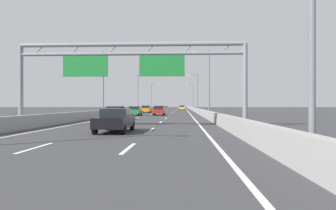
% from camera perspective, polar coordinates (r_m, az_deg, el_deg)
% --- Properties ---
extents(ground_plane, '(260.00, 260.00, 0.00)m').
position_cam_1_polar(ground_plane, '(99.41, 0.41, -0.92)').
color(ground_plane, '#38383A').
extents(lane_dash_left_1, '(0.16, 3.00, 0.01)m').
position_cam_1_polar(lane_dash_left_1, '(13.21, -22.93, -7.17)').
color(lane_dash_left_1, white).
rests_on(lane_dash_left_1, ground_plane).
extents(lane_dash_left_2, '(0.16, 3.00, 0.01)m').
position_cam_1_polar(lane_dash_left_2, '(21.64, -12.56, -4.36)').
color(lane_dash_left_2, white).
rests_on(lane_dash_left_2, ground_plane).
extents(lane_dash_left_3, '(0.16, 3.00, 0.01)m').
position_cam_1_polar(lane_dash_left_3, '(30.40, -8.10, -3.09)').
color(lane_dash_left_3, white).
rests_on(lane_dash_left_3, ground_plane).
extents(lane_dash_left_4, '(0.16, 3.00, 0.01)m').
position_cam_1_polar(lane_dash_left_4, '(39.27, -5.65, -2.38)').
color(lane_dash_left_4, white).
rests_on(lane_dash_left_4, ground_plane).
extents(lane_dash_left_5, '(0.16, 3.00, 0.01)m').
position_cam_1_polar(lane_dash_left_5, '(48.19, -4.11, -1.94)').
color(lane_dash_left_5, white).
rests_on(lane_dash_left_5, ground_plane).
extents(lane_dash_left_6, '(0.16, 3.00, 0.01)m').
position_cam_1_polar(lane_dash_left_6, '(57.13, -3.05, -1.63)').
color(lane_dash_left_6, white).
rests_on(lane_dash_left_6, ground_plane).
extents(lane_dash_left_7, '(0.16, 3.00, 0.01)m').
position_cam_1_polar(lane_dash_left_7, '(66.09, -2.27, -1.40)').
color(lane_dash_left_7, white).
rests_on(lane_dash_left_7, ground_plane).
extents(lane_dash_left_8, '(0.16, 3.00, 0.01)m').
position_cam_1_polar(lane_dash_left_8, '(75.06, -1.69, -1.23)').
color(lane_dash_left_8, white).
rests_on(lane_dash_left_8, ground_plane).
extents(lane_dash_left_9, '(0.16, 3.00, 0.01)m').
position_cam_1_polar(lane_dash_left_9, '(84.03, -1.22, -1.09)').
color(lane_dash_left_9, white).
rests_on(lane_dash_left_9, ground_plane).
extents(lane_dash_left_10, '(0.16, 3.00, 0.01)m').
position_cam_1_polar(lane_dash_left_10, '(93.01, -0.85, -0.98)').
color(lane_dash_left_10, white).
rests_on(lane_dash_left_10, ground_plane).
extents(lane_dash_left_11, '(0.16, 3.00, 0.01)m').
position_cam_1_polar(lane_dash_left_11, '(101.99, -0.54, -0.89)').
color(lane_dash_left_11, white).
rests_on(lane_dash_left_11, ground_plane).
extents(lane_dash_left_12, '(0.16, 3.00, 0.01)m').
position_cam_1_polar(lane_dash_left_12, '(110.98, -0.28, -0.82)').
color(lane_dash_left_12, white).
rests_on(lane_dash_left_12, ground_plane).
extents(lane_dash_left_13, '(0.16, 3.00, 0.01)m').
position_cam_1_polar(lane_dash_left_13, '(119.97, -0.07, -0.76)').
color(lane_dash_left_13, white).
rests_on(lane_dash_left_13, ground_plane).
extents(lane_dash_left_14, '(0.16, 3.00, 0.01)m').
position_cam_1_polar(lane_dash_left_14, '(128.96, 0.12, -0.70)').
color(lane_dash_left_14, white).
rests_on(lane_dash_left_14, ground_plane).
extents(lane_dash_left_15, '(0.16, 3.00, 0.01)m').
position_cam_1_polar(lane_dash_left_15, '(137.95, 0.29, -0.65)').
color(lane_dash_left_15, white).
rests_on(lane_dash_left_15, ground_plane).
extents(lane_dash_left_16, '(0.16, 3.00, 0.01)m').
position_cam_1_polar(lane_dash_left_16, '(146.94, 0.43, -0.61)').
color(lane_dash_left_16, white).
rests_on(lane_dash_left_16, ground_plane).
extents(lane_dash_left_17, '(0.16, 3.00, 0.01)m').
position_cam_1_polar(lane_dash_left_17, '(155.94, 0.56, -0.57)').
color(lane_dash_left_17, white).
rests_on(lane_dash_left_17, ground_plane).
extents(lane_dash_right_1, '(0.16, 3.00, 0.01)m').
position_cam_1_polar(lane_dash_right_1, '(12.12, -7.23, -7.83)').
color(lane_dash_right_1, white).
rests_on(lane_dash_right_1, ground_plane).
extents(lane_dash_right_2, '(0.16, 3.00, 0.01)m').
position_cam_1_polar(lane_dash_right_2, '(20.99, -3.00, -4.49)').
color(lane_dash_right_2, white).
rests_on(lane_dash_right_2, ground_plane).
extents(lane_dash_right_3, '(0.16, 3.00, 0.01)m').
position_cam_1_polar(lane_dash_right_3, '(29.94, -1.31, -3.14)').
color(lane_dash_right_3, white).
rests_on(lane_dash_right_3, ground_plane).
extents(lane_dash_right_4, '(0.16, 3.00, 0.01)m').
position_cam_1_polar(lane_dash_right_4, '(38.91, -0.39, -2.40)').
color(lane_dash_right_4, white).
rests_on(lane_dash_right_4, ground_plane).
extents(lane_dash_right_5, '(0.16, 3.00, 0.01)m').
position_cam_1_polar(lane_dash_right_5, '(47.90, 0.18, -1.95)').
color(lane_dash_right_5, white).
rests_on(lane_dash_right_5, ground_plane).
extents(lane_dash_right_6, '(0.16, 3.00, 0.01)m').
position_cam_1_polar(lane_dash_right_6, '(56.89, 0.56, -1.63)').
color(lane_dash_right_6, white).
rests_on(lane_dash_right_6, ground_plane).
extents(lane_dash_right_7, '(0.16, 3.00, 0.01)m').
position_cam_1_polar(lane_dash_right_7, '(65.88, 0.85, -1.41)').
color(lane_dash_right_7, white).
rests_on(lane_dash_right_7, ground_plane).
extents(lane_dash_right_8, '(0.16, 3.00, 0.01)m').
position_cam_1_polar(lane_dash_right_8, '(74.87, 1.06, -1.23)').
color(lane_dash_right_8, white).
rests_on(lane_dash_right_8, ground_plane).
extents(lane_dash_right_9, '(0.16, 3.00, 0.01)m').
position_cam_1_polar(lane_dash_right_9, '(83.87, 1.23, -1.10)').
color(lane_dash_right_9, white).
rests_on(lane_dash_right_9, ground_plane).
extents(lane_dash_right_10, '(0.16, 3.00, 0.01)m').
position_cam_1_polar(lane_dash_right_10, '(92.86, 1.37, -0.99)').
color(lane_dash_right_10, white).
rests_on(lane_dash_right_10, ground_plane).
extents(lane_dash_right_11, '(0.16, 3.00, 0.01)m').
position_cam_1_polar(lane_dash_right_11, '(101.86, 1.48, -0.90)').
color(lane_dash_right_11, white).
rests_on(lane_dash_right_11, ground_plane).
extents(lane_dash_right_12, '(0.16, 3.00, 0.01)m').
position_cam_1_polar(lane_dash_right_12, '(110.86, 1.57, -0.82)').
color(lane_dash_right_12, white).
rests_on(lane_dash_right_12, ground_plane).
extents(lane_dash_right_13, '(0.16, 3.00, 0.01)m').
position_cam_1_polar(lane_dash_right_13, '(119.85, 1.65, -0.76)').
color(lane_dash_right_13, white).
rests_on(lane_dash_right_13, ground_plane).
extents(lane_dash_right_14, '(0.16, 3.00, 0.01)m').
position_cam_1_polar(lane_dash_right_14, '(128.85, 1.72, -0.70)').
color(lane_dash_right_14, white).
rests_on(lane_dash_right_14, ground_plane).
extents(lane_dash_right_15, '(0.16, 3.00, 0.01)m').
position_cam_1_polar(lane_dash_right_15, '(137.85, 1.78, -0.65)').
color(lane_dash_right_15, white).
rests_on(lane_dash_right_15, ground_plane).
extents(lane_dash_right_16, '(0.16, 3.00, 0.01)m').
position_cam_1_polar(lane_dash_right_16, '(146.85, 1.84, -0.61)').
color(lane_dash_right_16, white).
rests_on(lane_dash_right_16, ground_plane).
extents(lane_dash_right_17, '(0.16, 3.00, 0.01)m').
position_cam_1_polar(lane_dash_right_17, '(155.85, 1.88, -0.57)').
color(lane_dash_right_17, white).
rests_on(lane_dash_right_17, ground_plane).
extents(edge_line_left, '(0.16, 176.00, 0.01)m').
position_cam_1_polar(edge_line_left, '(87.81, -3.32, -1.05)').
color(edge_line_left, white).
rests_on(edge_line_left, ground_plane).
extents(edge_line_right, '(0.16, 176.00, 0.01)m').
position_cam_1_polar(edge_line_right, '(87.35, 3.55, -1.05)').
color(edge_line_right, white).
rests_on(edge_line_right, ground_plane).
extents(barrier_left, '(0.45, 220.00, 0.95)m').
position_cam_1_polar(barrier_left, '(109.86, -2.98, -0.58)').
color(barrier_left, '#9E9E99').
rests_on(barrier_left, ground_plane).
extents(barrier_right, '(0.45, 220.00, 0.95)m').
position_cam_1_polar(barrier_right, '(109.37, 4.23, -0.59)').
color(barrier_right, '#9E9E99').
rests_on(barrier_right, ground_plane).
extents(sign_gantry, '(17.32, 0.36, 6.36)m').
position_cam_1_polar(sign_gantry, '(23.91, -7.04, 7.69)').
color(sign_gantry, gray).
rests_on(sign_gantry, ground_plane).
extents(streetlamp_left_mid, '(2.58, 0.28, 9.50)m').
position_cam_1_polar(streetlamp_left_mid, '(46.76, -11.42, 4.62)').
color(streetlamp_left_mid, slate).
rests_on(streetlamp_left_mid, ground_plane).
extents(streetlamp_right_mid, '(2.58, 0.28, 9.50)m').
position_cam_1_polar(streetlamp_right_mid, '(45.52, 7.20, 4.74)').
color(streetlamp_right_mid, slate).
rests_on(streetlamp_right_mid, ground_plane).
extents(streetlamp_left_far, '(2.58, 0.28, 9.50)m').
position_cam_1_polar(streetlamp_left_far, '(81.84, -5.32, 2.65)').
color(streetlamp_left_far, slate).
rests_on(streetlamp_left_far, ground_plane).
extents(streetlamp_right_far, '(2.58, 0.28, 9.50)m').
position_cam_1_polar(streetlamp_right_far, '(81.14, 5.19, 2.67)').
color(streetlamp_right_far, slate).
rests_on(streetlamp_right_far, ground_plane).
extents(streetlamp_left_distant, '(2.58, 0.28, 9.50)m').
position_cam_1_polar(streetlamp_left_distant, '(117.33, -2.90, 1.86)').
color(streetlamp_left_distant, slate).
rests_on(streetlamp_left_distant, ground_plane).
extents(streetlamp_right_distant, '(2.58, 0.28, 9.50)m').
position_cam_1_polar(streetlamp_right_distant, '(116.83, 4.41, 1.87)').
color(streetlamp_right_distant, slate).
rests_on(streetlamp_right_distant, ground_plane).
extents(orange_car, '(1.80, 4.62, 1.51)m').
position_cam_1_polar(orange_car, '(65.34, -3.98, -0.75)').
color(orange_car, orange).
rests_on(orange_car, ground_plane).
extents(green_car, '(1.75, 4.11, 1.43)m').
position_cam_1_polar(green_car, '(48.88, -6.04, -1.05)').
color(green_car, '#1E7A38').
rests_on(green_car, ground_plane).
extents(red_car, '(1.73, 4.23, 1.50)m').
position_cam_1_polar(red_car, '(49.66, -1.64, -1.02)').
color(red_car, red).
rests_on(red_car, ground_plane).
extents(yellow_car, '(1.72, 4.22, 1.47)m').
position_cam_1_polar(yellow_car, '(99.60, 2.53, -0.49)').
color(yellow_car, yellow).
rests_on(yellow_car, ground_plane).
extents(black_car, '(1.82, 4.19, 1.43)m').
position_cam_1_polar(black_car, '(19.36, -9.57, -2.71)').
color(black_car, black).
rests_on(black_car, ground_plane).
extents(silver_car, '(1.86, 4.40, 1.50)m').
position_cam_1_polar(silver_car, '(35.49, -9.59, -1.40)').
color(silver_car, '#A8ADB2').
rests_on(silver_car, ground_plane).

